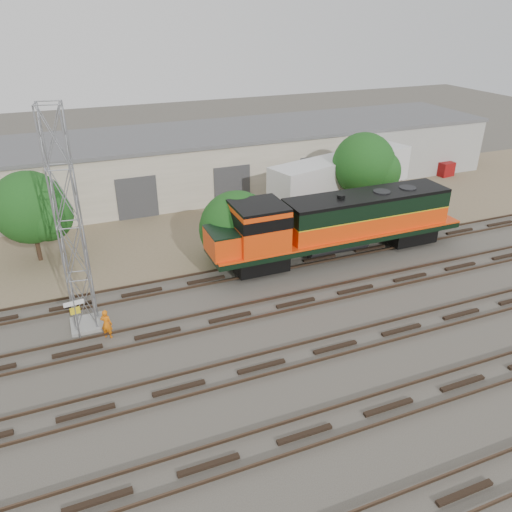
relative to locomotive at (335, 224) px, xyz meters
name	(u,v)px	position (x,y,z in m)	size (l,w,h in m)	color
ground	(308,317)	(-4.99, -6.00, -2.46)	(140.00, 140.00, 0.00)	#47423A
dirt_strip	(221,220)	(-4.99, 9.00, -2.45)	(80.00, 16.00, 0.02)	#726047
tracks	(335,347)	(-4.99, -9.00, -2.38)	(80.00, 20.40, 0.28)	black
warehouse	(193,162)	(-4.94, 16.98, 0.19)	(58.40, 10.40, 5.30)	beige
locomotive	(335,224)	(0.00, 0.00, 0.00)	(17.95, 3.15, 4.31)	black
signal_tower	(70,229)	(-16.31, -2.28, 3.19)	(1.71, 1.71, 11.62)	gray
sign_post	(76,313)	(-16.77, -3.51, -0.78)	(0.98, 0.15, 2.40)	gray
worker	(106,324)	(-15.41, -3.76, -1.64)	(0.60, 0.39, 1.65)	orange
semi_trailer	(345,174)	(5.83, 8.34, 0.26)	(14.30, 6.49, 4.33)	silver
dumpster_blue	(372,185)	(9.81, 10.06, -1.71)	(1.60, 1.50, 1.50)	navy
dumpster_red	(444,169)	(19.56, 11.75, -1.76)	(1.50, 1.40, 1.40)	maroon
tree_west	(34,210)	(-18.28, 6.76, 1.21)	(4.94, 4.70, 6.15)	#382619
tree_mid	(242,231)	(-5.85, 1.91, -0.37)	(5.30, 5.05, 5.05)	#382619
tree_east	(367,166)	(6.24, 5.93, 1.60)	(5.18, 4.93, 6.66)	#382619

